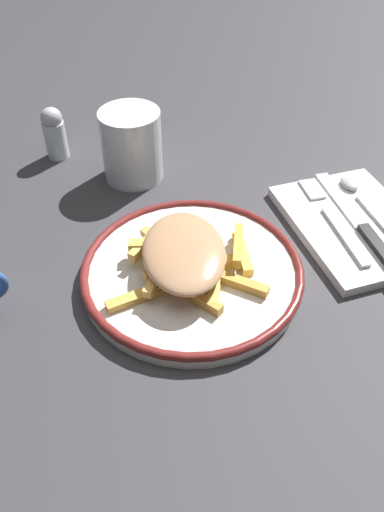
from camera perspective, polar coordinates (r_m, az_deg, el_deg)
The scene contains 9 objects.
ground_plane at distance 0.59m, azimuth -0.00°, elevation -2.45°, with size 2.60×2.60×0.00m, color #36353A.
plate at distance 0.59m, azimuth -0.00°, elevation -1.74°, with size 0.25×0.25×0.02m.
fries_heap at distance 0.57m, azimuth -0.74°, elevation 0.14°, with size 0.18×0.16×0.04m.
napkin at distance 0.68m, azimuth 17.52°, elevation 3.27°, with size 0.15×0.20×0.01m, color white.
fork at distance 0.67m, azimuth 15.25°, elevation 3.99°, with size 0.04×0.18×0.00m.
knife at distance 0.67m, azimuth 18.41°, elevation 2.87°, with size 0.04×0.21×0.01m.
spoon at distance 0.72m, azimuth 18.20°, elevation 6.10°, with size 0.03×0.15×0.01m.
water_glass at distance 0.73m, azimuth -6.67°, elevation 12.02°, with size 0.08×0.08×0.10m, color silver.
salt_shaker at distance 0.80m, azimuth -14.94°, elevation 13.01°, with size 0.03×0.03×0.08m.
Camera 1 is at (-0.14, -0.39, 0.42)m, focal length 36.29 mm.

